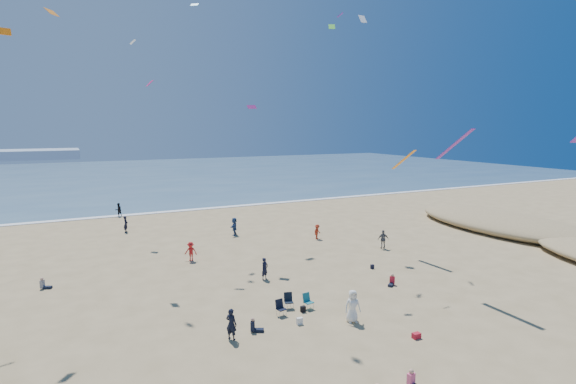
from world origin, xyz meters
name	(u,v)px	position (x,y,z in m)	size (l,w,h in m)	color
ocean	(114,176)	(0.00, 95.00, 0.03)	(220.00, 100.00, 0.06)	#476B84
surf_line	(151,213)	(0.00, 45.00, 0.04)	(220.00, 1.20, 0.08)	white
standing_flyers	(270,258)	(4.58, 16.42, 0.89)	(36.73, 51.92, 1.95)	slate
seated_group	(279,321)	(0.61, 6.40, 0.42)	(23.84, 22.21, 0.84)	silver
chair_cluster	(293,304)	(2.41, 8.12, 0.50)	(2.69, 1.51, 1.00)	black
white_tote	(300,321)	(1.89, 6.27, 0.20)	(0.35, 0.20, 0.40)	white
black_backpack	(303,309)	(2.91, 7.72, 0.19)	(0.30, 0.22, 0.38)	black
cooler	(416,336)	(6.79, 1.89, 0.15)	(0.45, 0.30, 0.30)	red
navy_bag	(372,267)	(12.05, 12.82, 0.17)	(0.28, 0.18, 0.34)	black
kites_aloft	(332,65)	(8.34, 13.44, 15.93)	(34.46, 42.34, 25.42)	white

